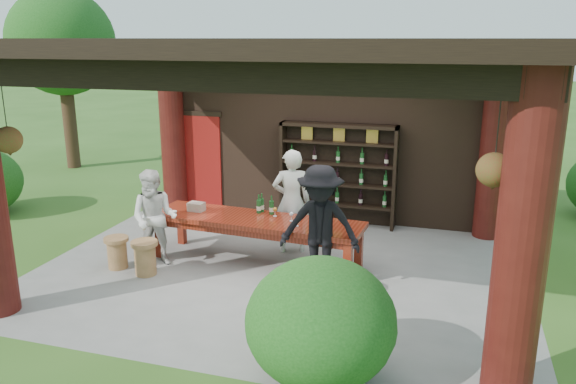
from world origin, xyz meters
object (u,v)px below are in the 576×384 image
(wine_shelf, at_px, (338,174))
(stool_near_right, at_px, (341,280))
(stool_far_left, at_px, (117,252))
(guest_woman, at_px, (155,218))
(stool_near_left, at_px, (145,257))
(napkin_basket, at_px, (196,207))
(guest_man, at_px, (320,227))
(host, at_px, (291,201))
(tasting_table, at_px, (257,225))

(wine_shelf, xyz_separation_m, stool_near_right, (0.73, -3.11, -0.76))
(stool_far_left, height_order, guest_woman, guest_woman)
(stool_near_left, relative_size, stool_far_left, 1.06)
(stool_near_right, bearing_deg, stool_far_left, -179.53)
(wine_shelf, distance_m, napkin_basket, 2.92)
(wine_shelf, relative_size, guest_man, 1.24)
(host, bearing_deg, wine_shelf, -125.94)
(wine_shelf, relative_size, stool_far_left, 4.41)
(stool_near_right, distance_m, guest_man, 0.82)
(guest_man, bearing_deg, tasting_table, 151.50)
(stool_near_left, xyz_separation_m, stool_far_left, (-0.56, 0.10, -0.02))
(stool_near_left, height_order, guest_man, guest_man)
(wine_shelf, xyz_separation_m, host, (-0.44, -1.64, -0.11))
(tasting_table, height_order, napkin_basket, napkin_basket)
(wine_shelf, relative_size, stool_near_left, 4.15)
(stool_near_right, bearing_deg, stool_near_left, -177.51)
(wine_shelf, bearing_deg, guest_man, -83.16)
(stool_near_left, relative_size, guest_woman, 0.35)
(stool_near_left, xyz_separation_m, host, (1.86, 1.60, 0.59))
(wine_shelf, distance_m, host, 1.70)
(stool_near_right, xyz_separation_m, napkin_basket, (-2.63, 0.90, 0.59))
(guest_man, bearing_deg, guest_woman, 176.08)
(stool_near_left, height_order, napkin_basket, napkin_basket)
(guest_woman, bearing_deg, napkin_basket, 42.31)
(wine_shelf, xyz_separation_m, guest_woman, (-2.34, -2.82, -0.21))
(stool_near_left, distance_m, stool_near_right, 3.02)
(stool_near_right, relative_size, napkin_basket, 1.68)
(tasting_table, distance_m, stool_near_right, 1.79)
(tasting_table, height_order, guest_woman, guest_woman)
(stool_far_left, bearing_deg, host, 31.82)
(tasting_table, distance_m, guest_man, 1.31)
(tasting_table, bearing_deg, guest_woman, -160.95)
(tasting_table, xyz_separation_m, stool_far_left, (-2.03, -0.84, -0.37))
(stool_far_left, distance_m, guest_woman, 0.79)
(stool_near_right, distance_m, napkin_basket, 2.84)
(stool_near_left, xyz_separation_m, napkin_basket, (0.39, 1.03, 0.54))
(stool_far_left, distance_m, napkin_basket, 1.43)
(stool_near_right, bearing_deg, napkin_basket, 161.19)
(tasting_table, height_order, stool_near_left, tasting_table)
(stool_far_left, height_order, host, host)
(wine_shelf, height_order, stool_near_right, wine_shelf)
(stool_near_left, bearing_deg, guest_man, 8.67)
(host, bearing_deg, guest_woman, 10.74)
(tasting_table, bearing_deg, stool_near_left, -147.28)
(wine_shelf, distance_m, tasting_table, 2.46)
(stool_near_left, distance_m, guest_man, 2.73)
(guest_woman, bearing_deg, tasting_table, 6.84)
(stool_far_left, bearing_deg, stool_near_left, -10.34)
(stool_near_right, xyz_separation_m, guest_woman, (-3.06, 0.29, 0.54))
(host, bearing_deg, stool_near_right, 107.33)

